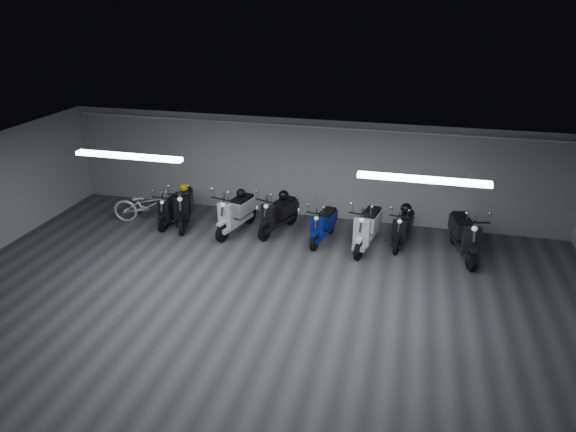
% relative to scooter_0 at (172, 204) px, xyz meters
% --- Properties ---
extents(floor, '(14.00, 10.00, 0.01)m').
position_rel_scooter_0_xyz_m(floor, '(3.47, -3.54, -0.60)').
color(floor, '#3B3B3E').
rests_on(floor, ground).
extents(ceiling, '(14.00, 10.00, 0.01)m').
position_rel_scooter_0_xyz_m(ceiling, '(3.47, -3.54, 2.21)').
color(ceiling, gray).
rests_on(ceiling, ground).
extents(back_wall, '(14.00, 0.01, 2.80)m').
position_rel_scooter_0_xyz_m(back_wall, '(3.47, 1.46, 0.80)').
color(back_wall, '#A0A0A2').
rests_on(back_wall, ground).
extents(fluor_strip_left, '(2.40, 0.18, 0.08)m').
position_rel_scooter_0_xyz_m(fluor_strip_left, '(0.47, -2.54, 2.14)').
color(fluor_strip_left, white).
rests_on(fluor_strip_left, ceiling).
extents(fluor_strip_right, '(2.40, 0.18, 0.08)m').
position_rel_scooter_0_xyz_m(fluor_strip_right, '(6.47, -2.54, 2.14)').
color(fluor_strip_right, white).
rests_on(fluor_strip_right, ceiling).
extents(conduit, '(13.60, 0.05, 0.05)m').
position_rel_scooter_0_xyz_m(conduit, '(3.47, 1.38, 2.02)').
color(conduit, white).
rests_on(conduit, back_wall).
extents(scooter_0, '(0.64, 1.63, 1.19)m').
position_rel_scooter_0_xyz_m(scooter_0, '(0.00, 0.00, 0.00)').
color(scooter_0, black).
rests_on(scooter_0, floor).
extents(scooter_1, '(1.19, 2.02, 1.43)m').
position_rel_scooter_0_xyz_m(scooter_1, '(0.35, 0.01, 0.12)').
color(scooter_1, black).
rests_on(scooter_1, floor).
extents(scooter_2, '(1.11, 2.04, 1.45)m').
position_rel_scooter_0_xyz_m(scooter_2, '(1.89, -0.08, 0.13)').
color(scooter_2, silver).
rests_on(scooter_2, floor).
extents(scooter_3, '(1.21, 1.92, 1.36)m').
position_rel_scooter_0_xyz_m(scooter_3, '(2.98, 0.17, 0.08)').
color(scooter_3, black).
rests_on(scooter_3, floor).
extents(scooter_4, '(0.88, 1.73, 1.23)m').
position_rel_scooter_0_xyz_m(scooter_4, '(4.24, -0.08, 0.02)').
color(scooter_4, navy).
rests_on(scooter_4, floor).
extents(scooter_6, '(1.00, 2.04, 1.46)m').
position_rel_scooter_0_xyz_m(scooter_6, '(5.36, -0.19, 0.13)').
color(scooter_6, silver).
rests_on(scooter_6, floor).
extents(scooter_8, '(0.84, 1.74, 1.24)m').
position_rel_scooter_0_xyz_m(scooter_8, '(6.21, 0.21, 0.02)').
color(scooter_8, black).
rests_on(scooter_8, floor).
extents(scooter_9, '(1.07, 2.08, 1.48)m').
position_rel_scooter_0_xyz_m(scooter_9, '(7.66, -0.07, 0.14)').
color(scooter_9, black).
rests_on(scooter_9, floor).
extents(bicycle, '(2.00, 1.02, 1.23)m').
position_rel_scooter_0_xyz_m(bicycle, '(-0.70, -0.07, 0.02)').
color(bicycle, white).
rests_on(bicycle, floor).
extents(helmet_0, '(0.23, 0.23, 0.23)m').
position_rel_scooter_0_xyz_m(helmet_0, '(0.27, 0.27, 0.40)').
color(helmet_0, gold).
rests_on(helmet_0, scooter_1).
extents(helmet_1, '(0.27, 0.27, 0.27)m').
position_rel_scooter_0_xyz_m(helmet_1, '(3.07, 0.41, 0.38)').
color(helmet_1, black).
rests_on(helmet_1, scooter_3).
extents(helmet_2, '(0.28, 0.28, 0.28)m').
position_rel_scooter_0_xyz_m(helmet_2, '(6.25, 0.44, 0.31)').
color(helmet_2, black).
rests_on(helmet_2, scooter_8).
extents(helmet_3, '(0.24, 0.24, 0.24)m').
position_rel_scooter_0_xyz_m(helmet_3, '(1.96, 0.18, 0.42)').
color(helmet_3, black).
rests_on(helmet_3, scooter_2).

